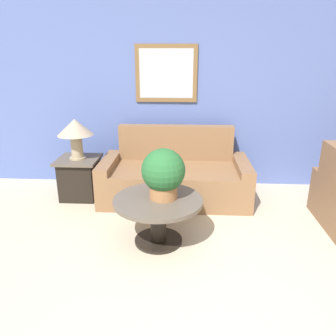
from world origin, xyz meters
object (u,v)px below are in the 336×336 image
object	(u,v)px
side_table	(80,177)
potted_plant_on_table	(163,173)
coffee_table	(158,211)
table_lamp	(75,130)
couch_main	(175,177)

from	to	relation	value
side_table	potted_plant_on_table	bearing A→B (deg)	-40.99
coffee_table	table_lamp	size ratio (longest dim) A/B	1.71
side_table	couch_main	bearing A→B (deg)	2.10
side_table	table_lamp	xyz separation A→B (m)	(0.00, 0.00, 0.67)
coffee_table	table_lamp	xyz separation A→B (m)	(-1.18, 1.11, 0.59)
coffee_table	side_table	distance (m)	1.62
coffee_table	table_lamp	bearing A→B (deg)	136.79
couch_main	table_lamp	size ratio (longest dim) A/B	3.68
coffee_table	side_table	world-z (taller)	side_table
coffee_table	side_table	size ratio (longest dim) A/B	1.64
couch_main	coffee_table	world-z (taller)	couch_main
table_lamp	side_table	bearing A→B (deg)	180.00
couch_main	potted_plant_on_table	world-z (taller)	potted_plant_on_table
couch_main	potted_plant_on_table	distance (m)	1.22
couch_main	side_table	bearing A→B (deg)	-177.90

